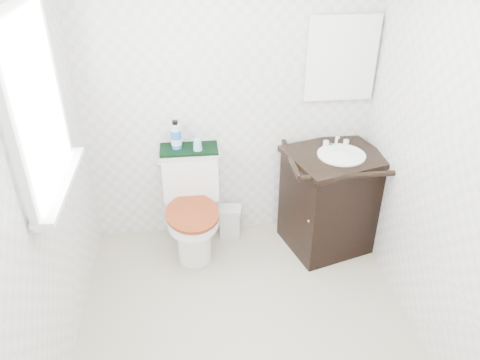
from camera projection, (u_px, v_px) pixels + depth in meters
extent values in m
plane|color=beige|center=(248.00, 336.00, 3.03)|extent=(2.40, 2.40, 0.00)
plane|color=silver|center=(229.00, 95.00, 3.44)|extent=(2.40, 0.00, 2.40)
plane|color=silver|center=(30.00, 189.00, 2.31)|extent=(0.00, 2.40, 2.40)
plane|color=silver|center=(452.00, 165.00, 2.52)|extent=(0.00, 2.40, 2.40)
cube|color=white|center=(34.00, 104.00, 2.35)|extent=(0.02, 0.70, 0.90)
cube|color=silver|center=(341.00, 59.00, 3.37)|extent=(0.50, 0.02, 0.60)
cylinder|color=white|center=(194.00, 237.00, 3.60)|extent=(0.26, 0.26, 0.40)
cube|color=white|center=(193.00, 218.00, 3.81)|extent=(0.26, 0.28, 0.40)
cube|color=white|center=(191.00, 175.00, 3.63)|extent=(0.42, 0.18, 0.38)
cube|color=white|center=(189.00, 152.00, 3.52)|extent=(0.45, 0.20, 0.03)
cylinder|color=white|center=(193.00, 219.00, 3.46)|extent=(0.38, 0.38, 0.08)
cylinder|color=maroon|center=(192.00, 213.00, 3.44)|extent=(0.43, 0.43, 0.03)
cube|color=black|center=(330.00, 202.00, 3.68)|extent=(0.76, 0.70, 0.78)
cube|color=black|center=(336.00, 156.00, 3.47)|extent=(0.81, 0.75, 0.04)
cylinder|color=white|center=(341.00, 155.00, 3.43)|extent=(0.35, 0.35, 0.01)
ellipsoid|color=white|center=(341.00, 161.00, 3.46)|extent=(0.30, 0.30, 0.15)
cylinder|color=silver|center=(336.00, 141.00, 3.54)|extent=(0.02, 0.02, 0.10)
cube|color=silver|center=(230.00, 223.00, 3.90)|extent=(0.18, 0.15, 0.24)
cube|color=silver|center=(230.00, 209.00, 3.84)|extent=(0.20, 0.17, 0.03)
cube|color=black|center=(189.00, 149.00, 3.51)|extent=(0.43, 0.22, 0.02)
cylinder|color=blue|center=(176.00, 139.00, 3.47)|extent=(0.08, 0.08, 0.14)
cylinder|color=silver|center=(175.00, 127.00, 3.42)|extent=(0.08, 0.08, 0.05)
cylinder|color=black|center=(175.00, 123.00, 3.40)|extent=(0.04, 0.04, 0.03)
cone|color=#83BBD7|center=(197.00, 145.00, 3.46)|extent=(0.07, 0.07, 0.08)
ellipsoid|color=#186B73|center=(329.00, 145.00, 3.57)|extent=(0.07, 0.05, 0.02)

